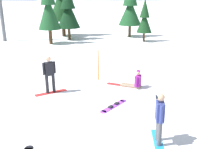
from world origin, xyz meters
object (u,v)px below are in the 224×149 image
loose_snowboard_near_left (115,106)px  pine_tree_twin (146,19)px  snowboarder_background (136,81)px  snowboarder_foreground (161,118)px  pine_tree_young (50,7)px  pine_tree_broad (131,7)px  snowboarder_midground (51,74)px  trail_marker_pole (99,65)px  pine_tree_leaning (69,10)px

loose_snowboard_near_left → pine_tree_twin: (3.11, 15.31, 2.24)m
snowboarder_background → snowboarder_foreground: bearing=-86.2°
pine_tree_young → pine_tree_broad: size_ratio=1.08×
snowboarder_midground → trail_marker_pole: snowboarder_midground is taller
pine_tree_leaning → loose_snowboard_near_left: bearing=-74.7°
pine_tree_broad → snowboarder_midground: bearing=-106.3°
snowboarder_background → pine_tree_twin: 13.32m
loose_snowboard_near_left → trail_marker_pole: bearing=103.4°
loose_snowboard_near_left → snowboarder_foreground: bearing=-63.0°
snowboarder_midground → pine_tree_young: size_ratio=0.29×
loose_snowboard_near_left → pine_tree_broad: 18.70m
pine_tree_twin → pine_tree_leaning: size_ratio=0.75×
loose_snowboard_near_left → pine_tree_young: pine_tree_young is taller
snowboarder_foreground → pine_tree_broad: pine_tree_broad is taller
snowboarder_background → trail_marker_pole: (-1.90, 1.17, 0.52)m
pine_tree_leaning → snowboarder_foreground: bearing=-72.9°
trail_marker_pole → snowboarder_foreground: bearing=-70.2°
snowboarder_midground → pine_tree_leaning: bearing=95.7°
snowboarder_background → pine_tree_leaning: (-5.62, 14.27, 2.67)m
loose_snowboard_near_left → pine_tree_twin: bearing=78.5°
snowboarder_midground → trail_marker_pole: bearing=40.9°
trail_marker_pole → pine_tree_broad: (2.71, 14.87, 2.36)m
trail_marker_pole → pine_tree_leaning: pine_tree_leaning is taller
pine_tree_twin → pine_tree_young: bearing=-172.3°
snowboarder_midground → loose_snowboard_near_left: (3.03, -1.54, -0.94)m
snowboarder_foreground → snowboarder_background: size_ratio=0.94×
pine_tree_broad → pine_tree_twin: 3.39m
snowboarder_background → trail_marker_pole: size_ratio=1.07×
loose_snowboard_near_left → trail_marker_pole: trail_marker_pole is taller
pine_tree_broad → pine_tree_leaning: (-6.43, -1.77, -0.20)m
snowboarder_midground → loose_snowboard_near_left: 3.53m
snowboarder_midground → snowboarder_background: 4.22m
trail_marker_pole → pine_tree_young: pine_tree_young is taller
snowboarder_foreground → trail_marker_pole: snowboarder_foreground is taller
trail_marker_pole → loose_snowboard_near_left: bearing=-76.6°
snowboarder_background → trail_marker_pole: 2.29m
snowboarder_background → trail_marker_pole: trail_marker_pole is taller
loose_snowboard_near_left → pine_tree_leaning: 17.43m
snowboarder_foreground → snowboarder_midground: (-4.44, 4.31, 0.07)m
trail_marker_pole → pine_tree_young: bearing=115.6°
snowboarder_foreground → pine_tree_twin: 18.21m
snowboarder_foreground → trail_marker_pole: (-2.24, 6.22, -0.04)m
pine_tree_young → pine_tree_broad: bearing=28.5°
loose_snowboard_near_left → trail_marker_pole: 3.64m
pine_tree_broad → pine_tree_leaning: pine_tree_broad is taller
snowboarder_midground → pine_tree_twin: (6.14, 13.77, 1.30)m
pine_tree_young → snowboarder_foreground: bearing=-66.5°
snowboarder_midground → pine_tree_young: (-2.89, 12.55, 2.49)m
pine_tree_young → pine_tree_broad: (7.81, 4.24, -0.24)m
trail_marker_pole → pine_tree_broad: pine_tree_broad is taller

